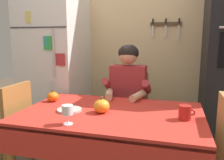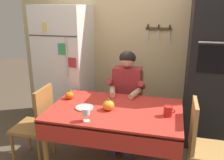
{
  "view_description": "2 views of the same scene",
  "coord_description": "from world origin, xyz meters",
  "views": [
    {
      "loc": [
        0.47,
        -1.6,
        1.3
      ],
      "look_at": [
        -0.04,
        0.26,
        0.96
      ],
      "focal_mm": 37.51,
      "sensor_mm": 36.0,
      "label": 1
    },
    {
      "loc": [
        0.55,
        -2.24,
        1.82
      ],
      "look_at": [
        -0.07,
        0.23,
        1.02
      ],
      "focal_mm": 39.22,
      "sensor_mm": 36.0,
      "label": 2
    }
  ],
  "objects": [
    {
      "name": "dining_table",
      "position": [
        0.0,
        0.08,
        0.66
      ],
      "size": [
        1.4,
        0.9,
        0.74
      ],
      "color": "#9E6B33",
      "rests_on": "ground"
    },
    {
      "name": "wine_glass",
      "position": [
        -0.2,
        -0.25,
        0.83
      ],
      "size": [
        0.07,
        0.07,
        0.13
      ],
      "color": "white",
      "rests_on": "dining_table"
    },
    {
      "name": "serving_tray",
      "position": [
        -0.32,
        0.02,
        0.75
      ],
      "size": [
        0.19,
        0.19,
        0.02
      ],
      "primitive_type": "cylinder",
      "color": "#B7B2A8",
      "rests_on": "dining_table"
    },
    {
      "name": "pumpkin_medium",
      "position": [
        -0.59,
        0.24,
        0.78
      ],
      "size": [
        0.11,
        0.11,
        0.11
      ],
      "color": "orange",
      "rests_on": "dining_table"
    },
    {
      "name": "pumpkin_large",
      "position": [
        -0.06,
        0.05,
        0.79
      ],
      "size": [
        0.12,
        0.12,
        0.13
      ],
      "color": "orange",
      "rests_on": "dining_table"
    },
    {
      "name": "back_wall_assembly",
      "position": [
        0.05,
        1.35,
        1.3
      ],
      "size": [
        3.7,
        0.13,
        2.6
      ],
      "color": "#D1B784",
      "rests_on": "ground"
    },
    {
      "name": "chair_right_side",
      "position": [
        0.9,
        0.02,
        0.51
      ],
      "size": [
        0.4,
        0.4,
        0.93
      ],
      "color": "tan",
      "rests_on": "ground"
    },
    {
      "name": "chair_left_side",
      "position": [
        -0.9,
        0.02,
        0.51
      ],
      "size": [
        0.4,
        0.4,
        0.93
      ],
      "color": "#9E6B33",
      "rests_on": "ground"
    },
    {
      "name": "coffee_mug",
      "position": [
        0.55,
        0.05,
        0.79
      ],
      "size": [
        0.11,
        0.09,
        0.1
      ],
      "color": "#B2231E",
      "rests_on": "dining_table"
    },
    {
      "name": "refrigerator",
      "position": [
        -0.95,
        0.96,
        0.9
      ],
      "size": [
        0.68,
        0.71,
        1.8
      ],
      "color": "white",
      "rests_on": "ground"
    },
    {
      "name": "wall_oven",
      "position": [
        1.05,
        1.0,
        1.05
      ],
      "size": [
        0.6,
        0.64,
        2.1
      ],
      "color": "black",
      "rests_on": "ground"
    },
    {
      "name": "seated_person",
      "position": [
        0.01,
        0.68,
        0.74
      ],
      "size": [
        0.47,
        0.55,
        1.25
      ],
      "color": "#38384C",
      "rests_on": "ground"
    },
    {
      "name": "chair_behind_person",
      "position": [
        0.01,
        0.87,
        0.51
      ],
      "size": [
        0.4,
        0.4,
        0.93
      ],
      "color": "#9E6B33",
      "rests_on": "ground"
    }
  ]
}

